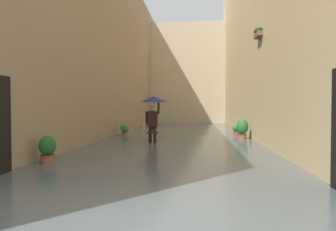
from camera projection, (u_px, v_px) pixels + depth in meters
name	position (u px, v px, depth m)	size (l,w,h in m)	color
ground_plane	(180.00, 140.00, 14.55)	(60.00, 60.00, 0.00)	slate
flood_water	(180.00, 137.00, 14.55)	(7.11, 28.87, 0.20)	#515B60
building_facade_left	(267.00, 17.00, 14.00)	(2.04, 26.87, 11.45)	tan
building_facade_right	(97.00, 43.00, 14.81)	(2.04, 26.87, 9.43)	gray
building_facade_far	(188.00, 75.00, 26.71)	(9.91, 1.80, 8.85)	beige
person_wading	(153.00, 110.00, 11.65)	(1.05, 1.05, 2.05)	black
potted_plant_far_left	(237.00, 131.00, 14.57)	(0.43, 0.43, 0.76)	brown
potted_plant_mid_right	(125.00, 130.00, 14.76)	(0.43, 0.43, 0.78)	#9E563D
potted_plant_mid_left	(242.00, 130.00, 12.96)	(0.50, 0.50, 1.06)	#9E563D
potted_plant_near_right	(48.00, 152.00, 7.41)	(0.41, 0.41, 0.86)	#9E563D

